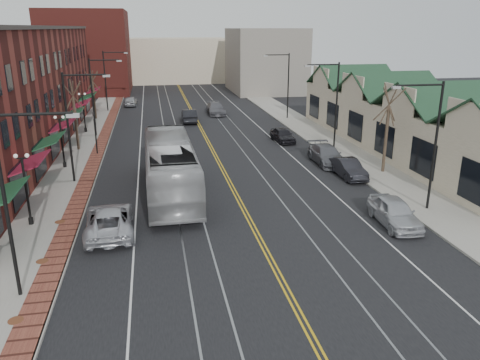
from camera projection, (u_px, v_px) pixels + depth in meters
name	position (u px, v px, depth m)	size (l,w,h in m)	color
ground	(277.00, 273.00, 22.31)	(160.00, 160.00, 0.00)	black
sidewalk_left	(75.00, 167.00, 38.85)	(4.00, 120.00, 0.15)	gray
sidewalk_right	(347.00, 154.00, 43.08)	(4.00, 120.00, 0.15)	gray
building_right	(409.00, 127.00, 43.44)	(8.00, 36.00, 4.60)	#BBAF90
backdrop_left	(88.00, 52.00, 82.69)	(14.00, 18.00, 14.00)	maroon
backdrop_mid	(175.00, 60.00, 100.30)	(22.00, 14.00, 9.00)	#BBAF90
backdrop_right	(265.00, 60.00, 83.95)	(12.00, 16.00, 11.00)	slate
streetlight_l_0	(15.00, 187.00, 18.80)	(3.33, 0.25, 8.00)	black
streetlight_l_1	(74.00, 116.00, 33.74)	(3.33, 0.25, 8.00)	black
streetlight_l_2	(96.00, 89.00, 48.69)	(3.33, 0.25, 8.00)	black
streetlight_l_3	(108.00, 75.00, 63.63)	(3.33, 0.25, 8.00)	black
streetlight_r_0	(430.00, 134.00, 28.29)	(3.33, 0.25, 8.00)	black
streetlight_r_1	(332.00, 97.00, 43.24)	(3.33, 0.25, 8.00)	black
streetlight_r_2	(285.00, 79.00, 58.18)	(3.33, 0.25, 8.00)	black
lamppost_l_1	(26.00, 191.00, 26.84)	(0.84, 0.28, 4.27)	black
lamppost_l_2	(62.00, 143.00, 38.05)	(0.84, 0.28, 4.27)	black
lamppost_l_3	(84.00, 113.00, 51.13)	(0.84, 0.28, 4.27)	black
tree_left_near	(75.00, 114.00, 43.30)	(1.78, 1.37, 6.48)	#382B21
tree_left_far	(94.00, 94.00, 58.32)	(1.66, 1.28, 6.02)	#382B21
tree_right_mid	(387.00, 127.00, 36.42)	(1.90, 1.46, 6.93)	#382B21
manhole_near	(16.00, 320.00, 18.42)	(0.60, 0.60, 0.02)	#592D19
manhole_mid	(42.00, 261.00, 23.09)	(0.60, 0.60, 0.02)	#592D19
manhole_far	(60.00, 222.00, 27.76)	(0.60, 0.60, 0.02)	#592D19
traffic_signal	(95.00, 130.00, 42.13)	(0.18, 0.15, 3.80)	black
transit_bus	(170.00, 167.00, 32.45)	(3.24, 13.84, 3.85)	#B4B4B6
parked_suv	(109.00, 220.00, 26.37)	(2.61, 5.67, 1.57)	silver
parked_car_a	(395.00, 212.00, 27.51)	(1.90, 4.72, 1.61)	#B9BBC1
parked_car_b	(348.00, 168.00, 36.31)	(1.53, 4.38, 1.44)	black
parked_car_c	(327.00, 155.00, 39.92)	(2.17, 5.33, 1.55)	slate
parked_car_d	(283.00, 135.00, 47.59)	(1.69, 4.20, 1.43)	black
distant_car_left	(189.00, 116.00, 57.41)	(1.70, 4.88, 1.61)	black
distant_car_right	(216.00, 109.00, 62.58)	(2.19, 5.38, 1.56)	slate
distant_car_far	(131.00, 101.00, 69.39)	(1.74, 4.33, 1.48)	#9C9EA3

